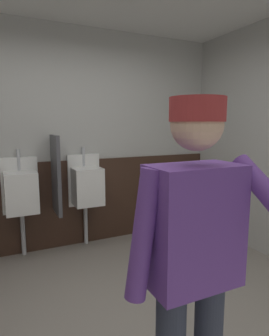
# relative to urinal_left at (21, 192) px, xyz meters

# --- Properties ---
(wall_back) EXTENTS (4.62, 0.12, 2.67)m
(wall_back) POSITION_rel_urinal_left_xyz_m (0.55, 0.22, 0.56)
(wall_back) COLOR #B2B2AD
(wall_back) RESTS_ON ground_plane
(wainscot_band_back) EXTENTS (4.02, 0.03, 1.08)m
(wainscot_band_back) POSITION_rel_urinal_left_xyz_m (0.55, 0.14, -0.24)
(wainscot_band_back) COLOR #382319
(wainscot_band_back) RESTS_ON ground_plane
(urinal_left) EXTENTS (0.40, 0.34, 1.24)m
(urinal_left) POSITION_rel_urinal_left_xyz_m (0.00, 0.00, 0.00)
(urinal_left) COLOR white
(urinal_left) RESTS_ON ground_plane
(urinal_middle) EXTENTS (0.40, 0.34, 1.24)m
(urinal_middle) POSITION_rel_urinal_left_xyz_m (0.75, 0.00, 0.00)
(urinal_middle) COLOR white
(urinal_middle) RESTS_ON ground_plane
(privacy_divider_panel) EXTENTS (0.04, 0.40, 0.90)m
(privacy_divider_panel) POSITION_rel_urinal_left_xyz_m (0.38, -0.07, 0.17)
(privacy_divider_panel) COLOR #4C4C51
(person) EXTENTS (0.64, 0.60, 1.63)m
(person) POSITION_rel_urinal_left_xyz_m (0.57, -2.38, 0.19)
(person) COLOR #2D3342
(person) RESTS_ON ground_plane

